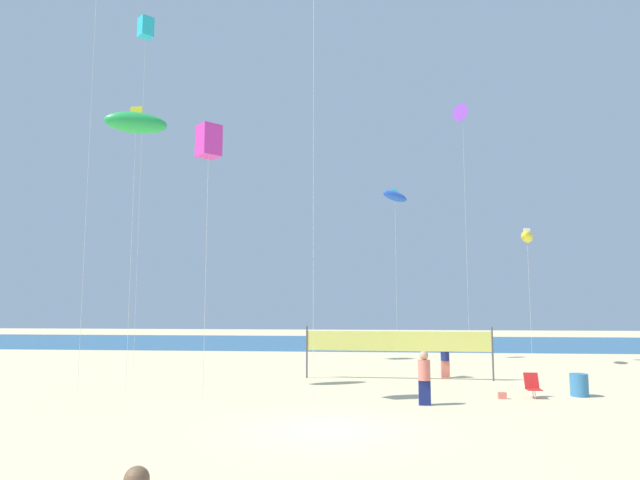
% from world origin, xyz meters
% --- Properties ---
extents(ground_plane, '(120.00, 120.00, 0.00)m').
position_xyz_m(ground_plane, '(0.00, 0.00, 0.00)').
color(ground_plane, beige).
extents(ocean_band, '(120.00, 20.00, 0.01)m').
position_xyz_m(ocean_band, '(0.00, 35.08, 0.00)').
color(ocean_band, '#28608C').
rests_on(ocean_band, ground).
extents(beachgoer_navy_shirt, '(0.40, 0.40, 1.75)m').
position_xyz_m(beachgoer_navy_shirt, '(4.56, 11.28, 0.93)').
color(beachgoer_navy_shirt, '#EA7260').
rests_on(beachgoer_navy_shirt, ground).
extents(beachgoer_coral_shirt, '(0.42, 0.42, 1.83)m').
position_xyz_m(beachgoer_coral_shirt, '(2.92, 4.03, 0.98)').
color(beachgoer_coral_shirt, navy).
rests_on(beachgoer_coral_shirt, ground).
extents(folding_beach_chair, '(0.52, 0.65, 0.89)m').
position_xyz_m(folding_beach_chair, '(7.04, 5.92, 0.47)').
color(folding_beach_chair, red).
rests_on(folding_beach_chair, ground).
extents(trash_barrel, '(0.65, 0.65, 0.83)m').
position_xyz_m(trash_barrel, '(8.87, 6.38, 0.42)').
color(trash_barrel, teal).
rests_on(trash_barrel, ground).
extents(volleyball_net, '(8.57, 0.37, 2.40)m').
position_xyz_m(volleyball_net, '(2.33, 10.60, 1.64)').
color(volleyball_net, '#4C4C51').
rests_on(volleyball_net, ground).
extents(beach_handbag, '(0.30, 0.15, 0.24)m').
position_xyz_m(beach_handbag, '(5.85, 5.56, 0.12)').
color(beach_handbag, '#EA7260').
rests_on(beach_handbag, ground).
extents(kite_cyan_box, '(1.07, 1.07, 20.76)m').
position_xyz_m(kite_cyan_box, '(-12.36, 15.47, 20.11)').
color(kite_cyan_box, silver).
rests_on(kite_cyan_box, ground).
extents(kite_violet_delta, '(1.10, 1.05, 15.36)m').
position_xyz_m(kite_violet_delta, '(6.73, 17.38, 14.81)').
color(kite_violet_delta, silver).
rests_on(kite_violet_delta, ground).
extents(kite_magenta_box, '(1.03, 1.03, 9.87)m').
position_xyz_m(kite_magenta_box, '(-4.67, 3.38, 9.28)').
color(kite_magenta_box, silver).
rests_on(kite_magenta_box, ground).
extents(kite_green_inflatable, '(2.71, 1.83, 11.79)m').
position_xyz_m(kite_green_inflatable, '(-8.75, 6.39, 11.08)').
color(kite_green_inflatable, silver).
rests_on(kite_green_inflatable, ground).
extents(kite_blue_inflatable, '(1.87, 1.28, 10.75)m').
position_xyz_m(kite_blue_inflatable, '(2.72, 19.58, 10.25)').
color(kite_blue_inflatable, silver).
rests_on(kite_blue_inflatable, ground).
extents(kite_yellow_inflatable, '(1.26, 1.95, 7.80)m').
position_xyz_m(kite_yellow_inflatable, '(10.17, 17.28, 7.30)').
color(kite_yellow_inflatable, silver).
rests_on(kite_yellow_inflatable, ground).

